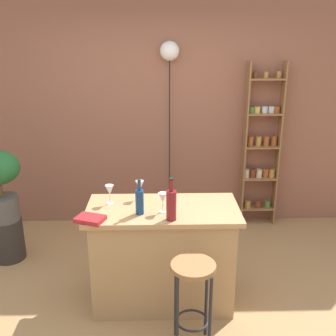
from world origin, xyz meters
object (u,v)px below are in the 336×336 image
object	(u,v)px
spice_shelf	(261,148)
bottle_vinegar	(171,204)
bar_stool	(193,287)
potted_plant	(0,180)
pendant_globe_light	(170,54)
wine_glass_left	(140,186)
wine_glass_right	(163,198)
bottle_wine_red	(140,201)
cookbook	(90,219)
wine_glass_center	(110,191)
plant_stool	(8,239)

from	to	relation	value
spice_shelf	bottle_vinegar	xyz separation A→B (m)	(-1.12, -1.72, 0.05)
bar_stool	potted_plant	distance (m)	2.25
bar_stool	pendant_globe_light	size ratio (longest dim) A/B	0.32
potted_plant	wine_glass_left	xyz separation A→B (m)	(1.40, -0.53, 0.13)
spice_shelf	wine_glass_right	size ratio (longest dim) A/B	11.90
bottle_wine_red	potted_plant	bearing A→B (deg)	149.37
spice_shelf	cookbook	bearing A→B (deg)	-134.98
spice_shelf	potted_plant	xyz separation A→B (m)	(-2.77, -0.77, -0.09)
bar_stool	wine_glass_left	size ratio (longest dim) A/B	4.28
potted_plant	wine_glass_right	size ratio (longest dim) A/B	4.43
wine_glass_center	bottle_vinegar	bearing A→B (deg)	-32.38
bottle_wine_red	wine_glass_right	distance (m)	0.18
wine_glass_left	pendant_globe_light	bearing A→B (deg)	77.72
spice_shelf	wine_glass_right	distance (m)	1.97
bottle_wine_red	wine_glass_right	world-z (taller)	bottle_wine_red
bar_stool	wine_glass_right	xyz separation A→B (m)	(-0.21, 0.49, 0.48)
bottle_vinegar	cookbook	world-z (taller)	bottle_vinegar
bottle_vinegar	wine_glass_center	size ratio (longest dim) A/B	2.06
bar_stool	plant_stool	world-z (taller)	bar_stool
wine_glass_left	wine_glass_center	distance (m)	0.27
potted_plant	pendant_globe_light	bearing A→B (deg)	25.59
cookbook	pendant_globe_light	world-z (taller)	pendant_globe_light
plant_stool	bottle_wine_red	world-z (taller)	bottle_wine_red
cookbook	pendant_globe_light	size ratio (longest dim) A/B	0.10
spice_shelf	wine_glass_center	xyz separation A→B (m)	(-1.62, -1.40, 0.04)
plant_stool	potted_plant	size ratio (longest dim) A/B	0.61
bottle_wine_red	wine_glass_center	distance (m)	0.33
plant_stool	cookbook	world-z (taller)	cookbook
bar_stool	bottle_vinegar	size ratio (longest dim) A/B	2.08
bar_stool	wine_glass_center	size ratio (longest dim) A/B	4.28
bar_stool	wine_glass_right	bearing A→B (deg)	113.16
spice_shelf	bar_stool	bearing A→B (deg)	-115.15
wine_glass_right	bottle_vinegar	bearing A→B (deg)	-65.70
wine_glass_left	bar_stool	bearing A→B (deg)	-62.27
bottle_vinegar	cookbook	xyz separation A→B (m)	(-0.62, -0.01, -0.11)
cookbook	bottle_wine_red	bearing A→B (deg)	38.79
spice_shelf	pendant_globe_light	xyz separation A→B (m)	(-1.08, 0.04, 1.06)
cookbook	wine_glass_left	bearing A→B (deg)	70.34
wine_glass_left	pendant_globe_light	xyz separation A→B (m)	(0.29, 1.34, 1.03)
bar_stool	wine_glass_center	bearing A→B (deg)	134.28
plant_stool	pendant_globe_light	size ratio (longest dim) A/B	0.20
potted_plant	wine_glass_left	distance (m)	1.51
bar_stool	cookbook	world-z (taller)	cookbook
wine_glass_right	potted_plant	bearing A→B (deg)	153.12
spice_shelf	bottle_wine_red	xyz separation A→B (m)	(-1.36, -1.61, 0.03)
bar_stool	cookbook	distance (m)	0.92
bottle_vinegar	cookbook	bearing A→B (deg)	-178.97
bar_stool	plant_stool	size ratio (longest dim) A/B	1.59
wine_glass_center	wine_glass_right	size ratio (longest dim) A/B	1.00
spice_shelf	pendant_globe_light	world-z (taller)	pendant_globe_light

